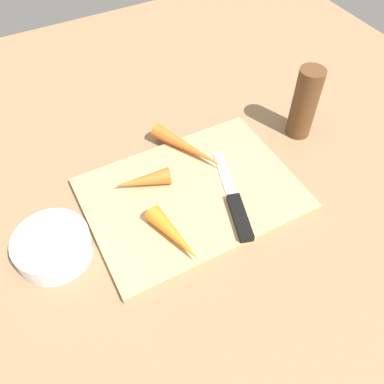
# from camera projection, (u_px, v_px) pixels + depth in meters

# --- Properties ---
(ground_plane) EXTENTS (1.40, 1.40, 0.00)m
(ground_plane) POSITION_uv_depth(u_px,v_px,m) (192.00, 196.00, 0.70)
(ground_plane) COLOR #8C6D4C
(cutting_board) EXTENTS (0.36, 0.26, 0.01)m
(cutting_board) POSITION_uv_depth(u_px,v_px,m) (192.00, 194.00, 0.70)
(cutting_board) COLOR tan
(cutting_board) RESTS_ON ground_plane
(knife) EXTENTS (0.08, 0.20, 0.01)m
(knife) POSITION_uv_depth(u_px,v_px,m) (238.00, 211.00, 0.66)
(knife) COLOR #B7B7BC
(knife) RESTS_ON cutting_board
(carrot_longest) EXTENTS (0.09, 0.16, 0.03)m
(carrot_longest) POSITION_uv_depth(u_px,v_px,m) (188.00, 148.00, 0.74)
(carrot_longest) COLOR orange
(carrot_longest) RESTS_ON cutting_board
(carrot_medium) EXTENTS (0.05, 0.12, 0.03)m
(carrot_medium) POSITION_uv_depth(u_px,v_px,m) (175.00, 235.00, 0.62)
(carrot_medium) COLOR orange
(carrot_medium) RESTS_ON cutting_board
(carrot_shortest) EXTENTS (0.10, 0.05, 0.03)m
(carrot_shortest) POSITION_uv_depth(u_px,v_px,m) (142.00, 181.00, 0.69)
(carrot_shortest) COLOR orange
(carrot_shortest) RESTS_ON cutting_board
(small_bowl) EXTENTS (0.12, 0.12, 0.04)m
(small_bowl) POSITION_uv_depth(u_px,v_px,m) (54.00, 248.00, 0.61)
(small_bowl) COLOR silver
(small_bowl) RESTS_ON ground_plane
(pepper_grinder) EXTENTS (0.05, 0.05, 0.14)m
(pepper_grinder) POSITION_uv_depth(u_px,v_px,m) (305.00, 103.00, 0.75)
(pepper_grinder) COLOR brown
(pepper_grinder) RESTS_ON ground_plane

